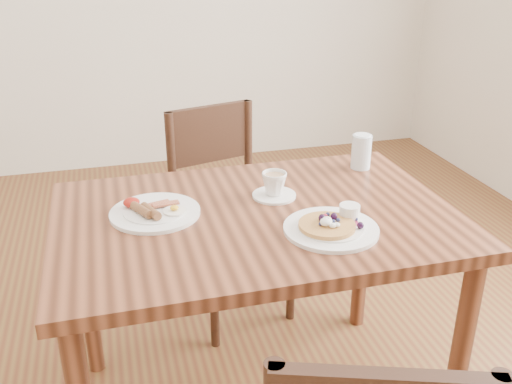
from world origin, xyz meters
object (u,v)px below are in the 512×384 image
(chair_far, at_px, (226,204))
(breakfast_plate, at_px, (154,211))
(teacup_saucer, at_px, (274,186))
(dining_table, at_px, (256,242))
(water_glass, at_px, (361,152))
(pancake_plate, at_px, (332,226))

(chair_far, bearing_deg, breakfast_plate, 43.62)
(chair_far, distance_m, teacup_saucer, 0.60)
(dining_table, relative_size, chair_far, 1.36)
(chair_far, height_order, teacup_saucer, chair_far)
(breakfast_plate, distance_m, water_glass, 0.78)
(dining_table, height_order, chair_far, chair_far)
(dining_table, distance_m, pancake_plate, 0.27)
(pancake_plate, bearing_deg, chair_far, 100.07)
(teacup_saucer, height_order, water_glass, water_glass)
(chair_far, bearing_deg, teacup_saucer, 80.35)
(dining_table, bearing_deg, teacup_saucer, 49.32)
(chair_far, xyz_separation_m, pancake_plate, (0.14, -0.79, 0.27))
(dining_table, relative_size, breakfast_plate, 4.44)
(teacup_saucer, bearing_deg, pancake_plate, -71.12)
(pancake_plate, distance_m, water_glass, 0.51)
(pancake_plate, relative_size, teacup_saucer, 1.93)
(breakfast_plate, relative_size, water_glass, 2.20)
(dining_table, height_order, water_glass, water_glass)
(chair_far, height_order, water_glass, chair_far)
(breakfast_plate, bearing_deg, water_glass, 14.01)
(chair_far, xyz_separation_m, teacup_saucer, (0.05, -0.52, 0.29))
(pancake_plate, relative_size, breakfast_plate, 1.00)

